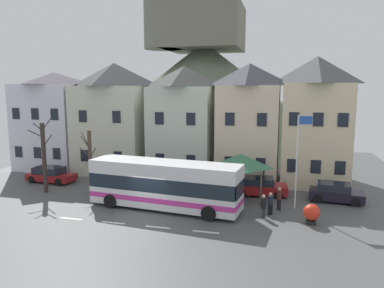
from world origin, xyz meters
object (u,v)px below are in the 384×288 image
(parked_car_00, at_px, (51,175))
(pedestrian_01, at_px, (234,193))
(townhouse_01, at_px, (115,118))
(hilltop_castle, at_px, (203,90))
(pedestrian_03, at_px, (270,203))
(bare_tree_02, at_px, (90,162))
(harbour_buoy, at_px, (311,213))
(transit_bus, at_px, (165,185))
(townhouse_03, at_px, (249,123))
(parked_car_01, at_px, (259,186))
(pedestrian_02, at_px, (264,205))
(townhouse_04, at_px, (315,121))
(bus_shelter, at_px, (241,161))
(townhouse_02, at_px, (184,122))
(townhouse_00, at_px, (56,120))
(parked_car_02, at_px, (127,178))
(public_bench, at_px, (257,186))
(bare_tree_00, at_px, (44,157))
(flagpole, at_px, (298,155))
(parked_car_03, at_px, (335,193))
(pedestrian_00, at_px, (279,197))

(parked_car_00, distance_m, pedestrian_01, 17.13)
(townhouse_01, relative_size, hilltop_castle, 0.27)
(pedestrian_03, height_order, bare_tree_02, bare_tree_02)
(townhouse_01, bearing_deg, pedestrian_03, -31.25)
(harbour_buoy, height_order, bare_tree_02, bare_tree_02)
(transit_bus, bearing_deg, townhouse_01, 136.50)
(townhouse_03, bearing_deg, townhouse_01, 177.26)
(parked_car_01, relative_size, pedestrian_03, 2.88)
(pedestrian_01, distance_m, pedestrian_02, 3.32)
(townhouse_04, bearing_deg, bus_shelter, -132.32)
(parked_car_01, bearing_deg, townhouse_02, 140.92)
(townhouse_00, bearing_deg, transit_bus, -33.56)
(parked_car_02, relative_size, pedestrian_01, 2.63)
(public_bench, relative_size, bare_tree_00, 0.26)
(townhouse_02, bearing_deg, bus_shelter, -44.05)
(parked_car_01, bearing_deg, harbour_buoy, -62.90)
(hilltop_castle, distance_m, bare_tree_02, 31.56)
(townhouse_00, bearing_deg, bare_tree_00, -61.21)
(townhouse_02, distance_m, pedestrian_02, 13.81)
(parked_car_02, xyz_separation_m, bare_tree_00, (-5.56, -3.58, 2.26))
(hilltop_castle, bearing_deg, townhouse_02, -81.90)
(parked_car_02, relative_size, public_bench, 2.55)
(townhouse_00, distance_m, public_bench, 22.54)
(harbour_buoy, bearing_deg, townhouse_02, 136.72)
(public_bench, relative_size, flagpole, 0.25)
(townhouse_03, distance_m, harbour_buoy, 12.20)
(parked_car_01, height_order, public_bench, parked_car_01)
(hilltop_castle, distance_m, public_bench, 30.00)
(townhouse_00, bearing_deg, parked_car_00, -61.29)
(townhouse_03, relative_size, hilltop_castle, 0.26)
(pedestrian_02, xyz_separation_m, public_bench, (-0.85, 6.13, -0.43))
(parked_car_03, height_order, pedestrian_00, pedestrian_00)
(parked_car_02, bearing_deg, townhouse_03, 29.78)
(hilltop_castle, bearing_deg, pedestrian_02, -70.85)
(flagpole, height_order, bare_tree_00, flagpole)
(parked_car_03, distance_m, pedestrian_01, 7.70)
(hilltop_castle, xyz_separation_m, public_bench, (10.64, -26.97, -7.73))
(townhouse_01, relative_size, townhouse_03, 1.03)
(bus_shelter, relative_size, pedestrian_01, 2.29)
(harbour_buoy, bearing_deg, bare_tree_00, 174.41)
(townhouse_02, distance_m, bus_shelter, 8.97)
(transit_bus, height_order, flagpole, flagpole)
(parked_car_02, xyz_separation_m, bare_tree_02, (-1.67, -3.16, 1.98))
(townhouse_02, bearing_deg, harbour_buoy, -43.28)
(townhouse_01, bearing_deg, parked_car_02, -55.92)
(parked_car_03, bearing_deg, harbour_buoy, -105.14)
(transit_bus, xyz_separation_m, harbour_buoy, (9.81, -0.54, -0.98))
(transit_bus, bearing_deg, bare_tree_02, 170.71)
(parked_car_03, relative_size, pedestrian_00, 2.49)
(parked_car_01, xyz_separation_m, harbour_buoy, (3.63, -5.59, 0.02))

